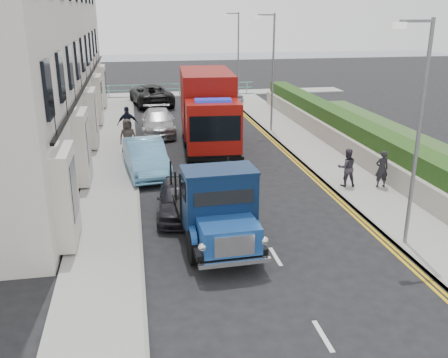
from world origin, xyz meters
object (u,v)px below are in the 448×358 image
lamp_mid (271,66)px  bedford_lorry (218,212)px  lamp_near (416,124)px  red_lorry (208,109)px  parked_car_front (178,198)px  pedestrian_east_near (382,169)px  lamp_far (237,52)px

lamp_mid → bedford_lorry: 16.31m
lamp_near → red_lorry: size_ratio=0.88×
red_lorry → parked_car_front: size_ratio=2.11×
lamp_mid → pedestrian_east_near: bearing=-80.5°
lamp_near → parked_car_front: lamp_near is taller
bedford_lorry → pedestrian_east_near: (7.62, 4.05, -0.30)m
bedford_lorry → parked_car_front: 3.07m
lamp_near → lamp_far: size_ratio=1.00×
lamp_mid → lamp_far: (0.00, 10.00, 0.00)m
lamp_mid → pedestrian_east_near: lamp_mid is taller
lamp_mid → parked_car_front: 14.31m
lamp_near → lamp_far: same height
parked_car_front → bedford_lorry: bearing=-64.6°
lamp_mid → bedford_lorry: bearing=-111.1°
parked_car_front → pedestrian_east_near: 8.70m
red_lorry → pedestrian_east_near: (6.13, -7.84, -1.26)m
parked_car_front → red_lorry: bearing=81.0°
lamp_near → parked_car_front: (-6.78, 3.85, -3.36)m
lamp_mid → lamp_far: bearing=90.0°
red_lorry → pedestrian_east_near: red_lorry is taller
pedestrian_east_near → lamp_far: bearing=-84.2°
parked_car_front → pedestrian_east_near: (8.61, 1.20, 0.26)m
lamp_near → pedestrian_east_near: lamp_near is taller
lamp_mid → bedford_lorry: lamp_mid is taller
bedford_lorry → pedestrian_east_near: bearing=25.6°
lamp_near → red_lorry: 13.71m
lamp_far → red_lorry: lamp_far is taller
red_lorry → bedford_lorry: bearing=-93.2°
lamp_far → pedestrian_east_near: lamp_far is taller
red_lorry → parked_car_front: 9.49m
lamp_near → lamp_mid: (0.00, 16.00, 0.00)m
lamp_near → bedford_lorry: size_ratio=1.24×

